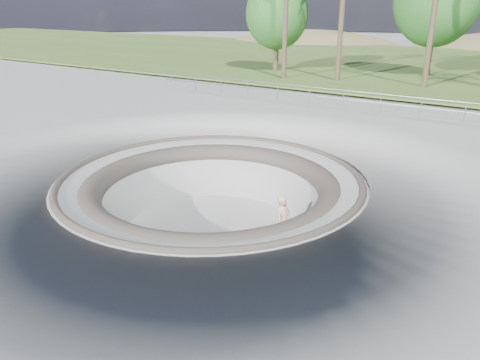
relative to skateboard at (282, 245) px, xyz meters
The scene contains 8 objects.
ground 3.26m from the skateboard, behind, with size 180.00×180.00×0.00m, color #ADAEA8.
skate_bowl 2.70m from the skateboard, behind, with size 14.00×14.00×4.10m.
grass_strip 34.02m from the skateboard, 94.56° to the left, with size 180.00×36.00×0.12m.
safety_railing 12.42m from the skateboard, 102.83° to the left, with size 25.00×0.06×1.03m.
skateboard is the anchor object (origin of this frame).
skater 0.87m from the skateboard, ahead, with size 0.62×0.41×1.70m, color #E5AC94.
bushy_tree_left 26.54m from the skateboard, 119.40° to the left, with size 5.04×4.58×7.27m.
bushy_tree_mid 27.63m from the skateboard, 93.49° to the left, with size 6.16×5.60×8.89m.
Camera 1 is at (8.83, -11.87, 5.54)m, focal length 35.00 mm.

